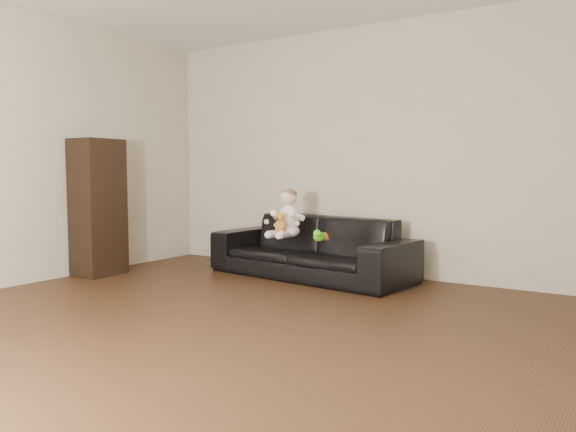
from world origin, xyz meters
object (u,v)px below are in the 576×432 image
Objects in this scene: sofa at (311,247)px; toy_rattle at (325,237)px; teddy_bear at (280,223)px; toy_green at (319,237)px; baby at (287,216)px; cabinet at (98,207)px; toy_blue_disc at (326,240)px.

sofa is 28.32× the size of toy_rattle.
toy_green is at bearing 0.71° from teddy_bear.
teddy_bear is 0.49m from toy_rattle.
baby is 0.51m from toy_rattle.
teddy_bear is at bearing -88.54° from baby.
teddy_bear reaches higher than toy_green.
cabinet is 2.34m from toy_green.
toy_blue_disc is (-0.03, 0.06, -0.03)m from toy_rattle.
teddy_bear is at bearing -160.30° from toy_blue_disc.
teddy_bear reaches higher than toy_rattle.
toy_blue_disc is (0.00, 0.12, -0.04)m from toy_green.
baby is at bearing 90.26° from teddy_bear.
toy_green is at bearing -17.31° from baby.
sofa is 4.25× the size of baby.
baby is at bearing -144.79° from sofa.
toy_green is at bearing -116.47° from toy_rattle.
baby is 5.26× the size of toy_blue_disc.
teddy_bear is at bearing -175.78° from toy_green.
baby is 2.44× the size of teddy_bear.
cabinet is 10.36× the size of toy_green.
toy_green is (0.44, 0.03, -0.12)m from teddy_bear.
cabinet reaches higher than sofa.
cabinet reaches higher than baby.
cabinet reaches higher than toy_rattle.
cabinet is (-1.93, -1.09, 0.40)m from sofa.
toy_blue_disc is (2.17, 0.98, -0.29)m from cabinet.
teddy_bear reaches higher than toy_blue_disc.
teddy_bear is (1.73, 0.83, -0.14)m from cabinet.
sofa is 0.34m from toy_rattle.
teddy_bear is at bearing -168.87° from toy_rattle.
cabinet is at bearing -152.68° from baby.
sofa is 22.33× the size of toy_blue_disc.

